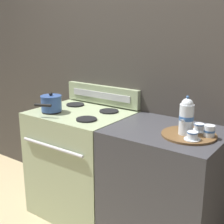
{
  "coord_description": "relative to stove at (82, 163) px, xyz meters",
  "views": [
    {
      "loc": [
        1.26,
        -1.83,
        1.58
      ],
      "look_at": [
        -0.01,
        -0.08,
        0.98
      ],
      "focal_mm": 50.0,
      "sensor_mm": 36.0,
      "label": 1
    }
  ],
  "objects": [
    {
      "name": "wall_back",
      "position": [
        0.39,
        0.34,
        0.65
      ],
      "size": [
        6.0,
        0.05,
        2.2
      ],
      "color": "#423D38",
      "rests_on": "ground"
    },
    {
      "name": "stove",
      "position": [
        0.0,
        0.0,
        0.0
      ],
      "size": [
        0.77,
        0.66,
        0.91
      ],
      "color": "#9EAD84",
      "rests_on": "ground"
    },
    {
      "name": "control_panel",
      "position": [
        0.0,
        0.29,
        0.54
      ],
      "size": [
        0.76,
        0.05,
        0.16
      ],
      "color": "#9EAD84",
      "rests_on": "stove"
    },
    {
      "name": "side_counter",
      "position": [
        0.78,
        0.0,
        -0.0
      ],
      "size": [
        0.76,
        0.63,
        0.9
      ],
      "color": "#38383D",
      "rests_on": "ground"
    },
    {
      "name": "saucepan",
      "position": [
        -0.18,
        -0.14,
        0.52
      ],
      "size": [
        0.21,
        0.26,
        0.15
      ],
      "color": "#335193",
      "rests_on": "stove"
    },
    {
      "name": "serving_tray",
      "position": [
        0.94,
        -0.02,
        0.46
      ],
      "size": [
        0.35,
        0.35,
        0.01
      ],
      "color": "brown",
      "rests_on": "side_counter"
    },
    {
      "name": "teapot",
      "position": [
        0.92,
        -0.04,
        0.58
      ],
      "size": [
        0.09,
        0.15,
        0.25
      ],
      "color": "silver",
      "rests_on": "serving_tray"
    },
    {
      "name": "teacup_left",
      "position": [
        0.97,
        0.07,
        0.49
      ],
      "size": [
        0.1,
        0.1,
        0.05
      ],
      "color": "silver",
      "rests_on": "serving_tray"
    },
    {
      "name": "teacup_right",
      "position": [
        1.0,
        -0.11,
        0.49
      ],
      "size": [
        0.1,
        0.1,
        0.05
      ],
      "color": "silver",
      "rests_on": "serving_tray"
    },
    {
      "name": "creamer_jug",
      "position": [
        1.06,
        0.01,
        0.5
      ],
      "size": [
        0.07,
        0.07,
        0.07
      ],
      "color": "silver",
      "rests_on": "serving_tray"
    }
  ]
}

